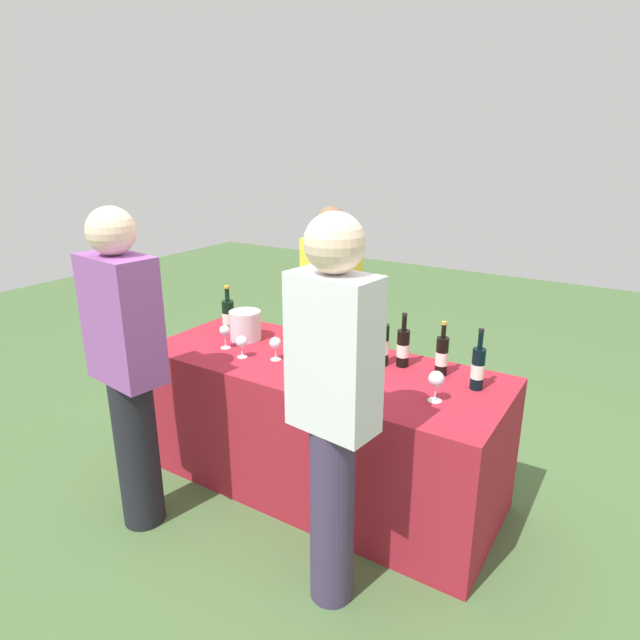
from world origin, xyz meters
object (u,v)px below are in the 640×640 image
object	(u,v)px
wine_glass_0	(225,332)
guest_1	(333,403)
wine_bottle_6	(442,356)
wine_bottle_3	(339,340)
wine_bottle_2	(314,331)
guest_0	(127,363)
wine_bottle_4	(383,344)
wine_glass_3	(310,362)
wine_glass_4	(436,380)
wine_glass_1	(242,342)
ice_bucket	(245,325)
wine_bottle_0	(228,316)
wine_bottle_7	(478,368)
wine_glass_2	(275,344)
server_pouring	(331,313)
wine_bottle_5	(403,347)
wine_bottle_1	(304,325)

from	to	relation	value
wine_glass_0	guest_1	xyz separation A→B (m)	(1.09, -0.56, 0.07)
wine_bottle_6	wine_bottle_3	bearing A→B (deg)	-171.15
wine_bottle_2	guest_0	xyz separation A→B (m)	(-0.50, -0.92, 0.01)
wine_bottle_4	wine_bottle_6	xyz separation A→B (m)	(0.32, 0.04, -0.01)
wine_glass_3	wine_glass_4	bearing A→B (deg)	9.96
wine_glass_1	ice_bucket	distance (m)	0.30
wine_bottle_0	wine_bottle_7	world-z (taller)	wine_bottle_7
ice_bucket	wine_glass_2	bearing A→B (deg)	-25.43
wine_glass_4	guest_1	xyz separation A→B (m)	(-0.22, -0.57, 0.07)
wine_glass_2	ice_bucket	bearing A→B (deg)	154.57
wine_bottle_6	wine_glass_4	bearing A→B (deg)	-74.25
wine_glass_1	ice_bucket	bearing A→B (deg)	125.90
wine_glass_1	wine_bottle_2	bearing A→B (deg)	46.09
ice_bucket	server_pouring	bearing A→B (deg)	63.86
wine_glass_2	server_pouring	distance (m)	0.74
wine_glass_1	ice_bucket	size ratio (longest dim) A/B	0.66
wine_bottle_6	wine_glass_0	bearing A→B (deg)	-165.48
wine_bottle_5	wine_bottle_7	bearing A→B (deg)	-9.12
guest_0	guest_1	xyz separation A→B (m)	(1.12, 0.11, 0.04)
wine_bottle_0	wine_glass_3	distance (m)	0.91
wine_bottle_1	wine_bottle_3	distance (m)	0.30
wine_bottle_6	wine_bottle_4	bearing A→B (deg)	-172.33
wine_glass_3	guest_0	distance (m)	0.91
wine_bottle_4	ice_bucket	size ratio (longest dim) A/B	1.69
wine_bottle_2	ice_bucket	distance (m)	0.47
wine_bottle_5	wine_glass_4	bearing A→B (deg)	-45.19
wine_bottle_7	guest_1	distance (m)	0.88
wine_glass_3	server_pouring	xyz separation A→B (m)	(-0.39, 0.85, -0.03)
wine_glass_4	guest_0	world-z (taller)	guest_0
wine_bottle_4	server_pouring	bearing A→B (deg)	142.61
wine_bottle_3	guest_0	xyz separation A→B (m)	(-0.68, -0.90, 0.02)
wine_bottle_2	wine_bottle_1	bearing A→B (deg)	151.11
wine_bottle_1	wine_glass_3	xyz separation A→B (m)	(0.31, -0.41, -0.03)
wine_bottle_5	wine_bottle_6	xyz separation A→B (m)	(0.22, -0.00, 0.00)
wine_bottle_0	server_pouring	world-z (taller)	server_pouring
wine_glass_4	ice_bucket	xyz separation A→B (m)	(-1.30, 0.18, -0.02)
wine_bottle_4	server_pouring	xyz separation A→B (m)	(-0.62, 0.48, -0.05)
wine_bottle_7	wine_bottle_4	bearing A→B (deg)	177.33
wine_bottle_3	wine_glass_2	xyz separation A→B (m)	(-0.28, -0.21, -0.01)
wine_bottle_1	wine_bottle_2	xyz separation A→B (m)	(0.11, -0.06, -0.00)
wine_bottle_1	ice_bucket	size ratio (longest dim) A/B	1.69
wine_bottle_3	wine_bottle_7	size ratio (longest dim) A/B	0.94
wine_glass_2	server_pouring	bearing A→B (deg)	96.57
wine_bottle_5	wine_bottle_7	size ratio (longest dim) A/B	0.96
wine_glass_1	wine_glass_2	bearing A→B (deg)	21.65
wine_bottle_0	ice_bucket	xyz separation A→B (m)	(0.18, -0.05, -0.02)
wine_bottle_2	guest_0	size ratio (longest dim) A/B	0.20
wine_bottle_7	wine_glass_2	distance (m)	1.09
wine_bottle_7	guest_0	distance (m)	1.73
wine_bottle_5	guest_1	bearing A→B (deg)	-84.27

